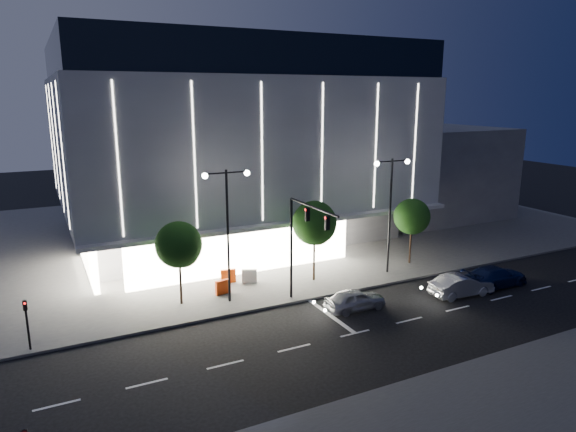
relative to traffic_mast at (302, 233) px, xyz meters
The scene contains 18 objects.
ground 6.12m from the traffic_mast, 106.66° to the right, with size 160.00×160.00×0.00m, color black.
sidewalk_museum 21.62m from the traffic_mast, 79.04° to the left, with size 70.00×40.00×0.15m, color #474747.
sidewalk_near 16.61m from the traffic_mast, 75.38° to the right, with size 70.00×10.00×0.15m, color #474747.
museum 19.54m from the traffic_mast, 84.04° to the left, with size 30.00×25.80×18.00m.
annex_building 32.43m from the traffic_mast, 39.57° to the left, with size 16.00×20.00×10.00m, color #4C4C51.
traffic_mast is the anchor object (origin of this frame).
street_lamp_west 4.89m from the traffic_mast, 146.35° to the left, with size 3.16×0.36×9.00m.
street_lamp_east 9.43m from the traffic_mast, 16.48° to the left, with size 3.16×0.36×9.00m.
ped_signal_far 16.35m from the traffic_mast, behind, with size 0.22×0.24×3.00m.
tree_left 7.95m from the traffic_mast, 152.16° to the left, with size 3.02×3.02×5.72m.
tree_mid 4.82m from the traffic_mast, 50.58° to the left, with size 3.25×3.25×6.15m.
tree_right 12.63m from the traffic_mast, 17.02° to the left, with size 2.91×2.91×5.51m.
car_lead 5.57m from the traffic_mast, 34.25° to the right, with size 1.65×4.09×1.39m, color #A6A8AE.
car_second 12.07m from the traffic_mast, 16.69° to the right, with size 1.60×4.58×1.51m, color #B8BAC1.
car_third 15.25m from the traffic_mast, 11.89° to the right, with size 2.13×5.23×1.52m, color #141F4C.
barrier_a 7.18m from the traffic_mast, 134.31° to the left, with size 1.10×0.25×1.00m, color #E63C0C.
barrier_c 7.97m from the traffic_mast, 115.63° to the left, with size 1.10×0.25×1.00m, color #F6590D.
barrier_d 7.05m from the traffic_mast, 105.66° to the left, with size 1.10×0.25×1.00m, color silver.
Camera 1 is at (-13.81, -24.44, 13.58)m, focal length 32.00 mm.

